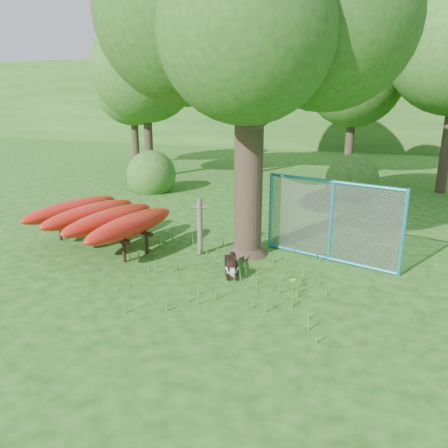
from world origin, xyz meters
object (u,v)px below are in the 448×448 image
(oak_tree, at_px, (250,2))
(fence_section, at_px, (331,221))
(husky_dog, at_px, (231,266))
(kayak_rack, at_px, (100,217))

(oak_tree, distance_m, fence_section, 4.62)
(husky_dog, bearing_deg, fence_section, 17.10)
(oak_tree, relative_size, kayak_rack, 2.22)
(oak_tree, relative_size, husky_dog, 7.76)
(oak_tree, xyz_separation_m, fence_section, (1.80, 0.17, -4.25))
(kayak_rack, relative_size, fence_section, 1.19)
(oak_tree, distance_m, kayak_rack, 5.55)
(husky_dog, height_order, fence_section, fence_section)
(oak_tree, height_order, fence_section, oak_tree)
(kayak_rack, height_order, fence_section, fence_section)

